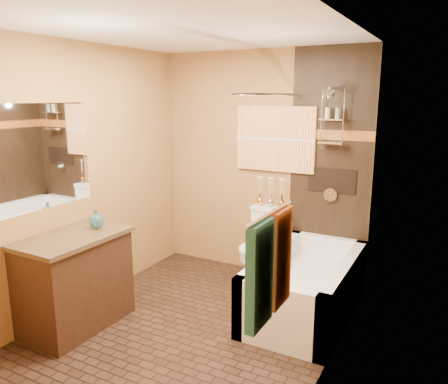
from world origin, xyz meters
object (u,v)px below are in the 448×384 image
Objects in this scene: sunset_painting at (275,139)px; toilet at (263,246)px; bathtub at (306,291)px; vanity at (75,280)px.

toilet is at bearing -90.00° from sunset_painting.
toilet is (-0.63, 0.46, 0.19)m from bathtub.
sunset_painting is 1.64m from bathtub.
bathtub is at bearing -48.80° from sunset_painting.
vanity is (-1.72, -1.18, 0.20)m from bathtub.
sunset_painting is 0.94× the size of vanity.
sunset_painting reaches higher than toilet.
vanity is at bearing -145.56° from bathtub.
sunset_painting is at bearing 61.01° from vanity.
vanity is at bearing -119.74° from sunset_painting.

